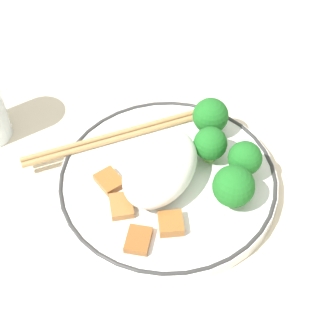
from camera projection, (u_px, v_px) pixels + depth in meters
ground_plane at (168, 187)px, 0.69m from camera, size 3.00×3.00×0.00m
plate at (168, 182)px, 0.68m from camera, size 0.26×0.26×0.02m
rice_mound at (160, 168)px, 0.65m from camera, size 0.12×0.08×0.06m
broccoli_back_left at (234, 186)px, 0.63m from camera, size 0.05×0.05×0.05m
broccoli_back_center at (245, 159)px, 0.65m from camera, size 0.04×0.04×0.05m
broccoli_back_right at (210, 144)px, 0.67m from camera, size 0.04×0.04×0.05m
broccoli_mid_left at (211, 116)px, 0.70m from camera, size 0.05×0.05×0.05m
meat_near_front at (109, 181)px, 0.66m from camera, size 0.04×0.04×0.01m
meat_near_left at (171, 224)px, 0.62m from camera, size 0.04×0.04×0.01m
meat_near_right at (138, 240)px, 0.61m from camera, size 0.04×0.03×0.01m
meat_near_back at (121, 206)px, 0.64m from camera, size 0.04×0.04×0.01m
chopsticks at (116, 137)px, 0.71m from camera, size 0.19×0.18×0.01m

